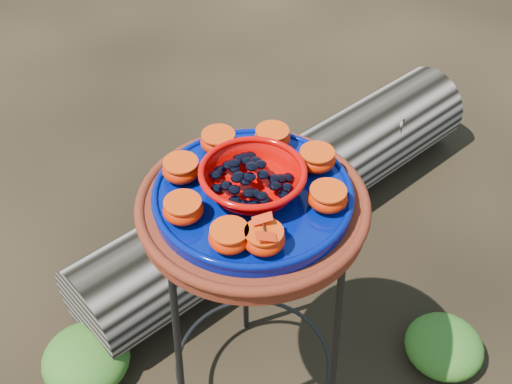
{
  "coord_description": "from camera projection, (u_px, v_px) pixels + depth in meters",
  "views": [
    {
      "loc": [
        -0.09,
        -0.91,
        1.62
      ],
      "look_at": [
        0.01,
        0.0,
        0.76
      ],
      "focal_mm": 45.0,
      "sensor_mm": 36.0,
      "label": 1
    }
  ],
  "objects": [
    {
      "name": "terracotta_saucer",
      "position": [
        253.0,
        208.0,
        1.29
      ],
      "size": [
        0.46,
        0.46,
        0.04
      ],
      "primitive_type": "cylinder",
      "color": "#4A1C09",
      "rests_on": "plant_stand"
    },
    {
      "name": "orange_half_2",
      "position": [
        317.0,
        159.0,
        1.3
      ],
      "size": [
        0.08,
        0.08,
        0.04
      ],
      "primitive_type": "ellipsoid",
      "color": "#AD0500",
      "rests_on": "cobalt_plate"
    },
    {
      "name": "foliage_back",
      "position": [
        221.0,
        211.0,
        2.18
      ],
      "size": [
        0.33,
        0.33,
        0.17
      ],
      "primitive_type": "ellipsoid",
      "color": "#275B16",
      "rests_on": "ground"
    },
    {
      "name": "cobalt_plate",
      "position": [
        253.0,
        196.0,
        1.27
      ],
      "size": [
        0.39,
        0.39,
        0.03
      ],
      "primitive_type": "cylinder",
      "color": "#00104C",
      "rests_on": "terracotta_saucer"
    },
    {
      "name": "foliage_right",
      "position": [
        444.0,
        345.0,
        1.82
      ],
      "size": [
        0.22,
        0.22,
        0.11
      ],
      "primitive_type": "ellipsoid",
      "color": "#275B16",
      "rests_on": "ground"
    },
    {
      "name": "orange_half_7",
      "position": [
        230.0,
        237.0,
        1.14
      ],
      "size": [
        0.08,
        0.08,
        0.04
      ],
      "primitive_type": "ellipsoid",
      "color": "#AD0500",
      "rests_on": "cobalt_plate"
    },
    {
      "name": "orange_half_5",
      "position": [
        181.0,
        170.0,
        1.27
      ],
      "size": [
        0.08,
        0.08,
        0.04
      ],
      "primitive_type": "ellipsoid",
      "color": "#AD0500",
      "rests_on": "cobalt_plate"
    },
    {
      "name": "butterfly",
      "position": [
        264.0,
        228.0,
        1.12
      ],
      "size": [
        0.08,
        0.05,
        0.01
      ],
      "primitive_type": null,
      "rotation": [
        0.0,
        0.0,
        0.03
      ],
      "color": "red",
      "rests_on": "orange_half_0"
    },
    {
      "name": "driftwood_log",
      "position": [
        287.0,
        191.0,
        2.16
      ],
      "size": [
        1.51,
        1.24,
        0.29
      ],
      "primitive_type": null,
      "rotation": [
        0.0,
        0.0,
        0.61
      ],
      "color": "black",
      "rests_on": "ground"
    },
    {
      "name": "orange_half_4",
      "position": [
        219.0,
        142.0,
        1.34
      ],
      "size": [
        0.08,
        0.08,
        0.04
      ],
      "primitive_type": "ellipsoid",
      "color": "#AD0500",
      "rests_on": "cobalt_plate"
    },
    {
      "name": "red_bowl",
      "position": [
        253.0,
        181.0,
        1.24
      ],
      "size": [
        0.2,
        0.2,
        0.05
      ],
      "primitive_type": null,
      "color": "#C60401",
      "rests_on": "cobalt_plate"
    },
    {
      "name": "orange_half_6",
      "position": [
        183.0,
        210.0,
        1.19
      ],
      "size": [
        0.08,
        0.08,
        0.04
      ],
      "primitive_type": "ellipsoid",
      "color": "#AD0500",
      "rests_on": "cobalt_plate"
    },
    {
      "name": "orange_half_1",
      "position": [
        328.0,
        198.0,
        1.21
      ],
      "size": [
        0.08,
        0.08,
        0.04
      ],
      "primitive_type": "ellipsoid",
      "color": "#AD0500",
      "rests_on": "cobalt_plate"
    },
    {
      "name": "plant_stand",
      "position": [
        253.0,
        317.0,
        1.54
      ],
      "size": [
        0.44,
        0.44,
        0.7
      ],
      "primitive_type": null,
      "color": "black",
      "rests_on": "ground"
    },
    {
      "name": "orange_half_0",
      "position": [
        264.0,
        239.0,
        1.14
      ],
      "size": [
        0.08,
        0.08,
        0.04
      ],
      "primitive_type": "ellipsoid",
      "color": "#AD0500",
      "rests_on": "cobalt_plate"
    },
    {
      "name": "foliage_left",
      "position": [
        86.0,
        358.0,
        1.79
      ],
      "size": [
        0.25,
        0.25,
        0.12
      ],
      "primitive_type": "ellipsoid",
      "color": "#275B16",
      "rests_on": "ground"
    },
    {
      "name": "glass_gems",
      "position": [
        253.0,
        165.0,
        1.21
      ],
      "size": [
        0.15,
        0.15,
        0.03
      ],
      "primitive_type": null,
      "color": "black",
      "rests_on": "red_bowl"
    },
    {
      "name": "orange_half_3",
      "position": [
        272.0,
        138.0,
        1.35
      ],
      "size": [
        0.08,
        0.08,
        0.04
      ],
      "primitive_type": "ellipsoid",
      "color": "#AD0500",
      "rests_on": "cobalt_plate"
    }
  ]
}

